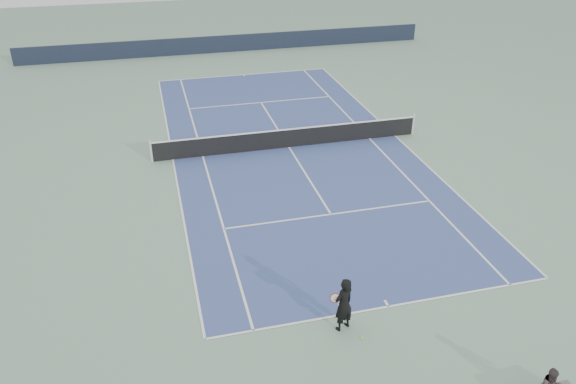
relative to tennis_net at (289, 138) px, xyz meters
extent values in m
plane|color=gray|center=(0.00, 0.00, -0.50)|extent=(80.00, 80.00, 0.00)
cube|color=#364980|center=(0.00, 0.00, -0.50)|extent=(10.97, 23.77, 0.01)
cylinder|color=silver|center=(-6.40, 0.00, 0.03)|extent=(0.10, 0.10, 1.07)
cylinder|color=silver|center=(6.40, 0.00, 0.03)|extent=(0.10, 0.10, 1.07)
cube|color=black|center=(0.00, 0.00, -0.04)|extent=(12.80, 0.03, 0.90)
cube|color=white|center=(0.00, 0.00, 0.43)|extent=(12.80, 0.04, 0.06)
cube|color=black|center=(0.00, 17.88, 0.10)|extent=(30.00, 0.25, 1.20)
imported|color=black|center=(-1.64, -12.38, 0.35)|extent=(0.78, 0.68, 1.71)
torus|color=#A00D1C|center=(-1.92, -12.44, 0.68)|extent=(0.34, 0.18, 0.36)
cylinder|color=white|center=(-1.92, -12.44, 0.68)|extent=(0.29, 0.14, 0.32)
cylinder|color=white|center=(-1.80, -12.40, 0.42)|extent=(0.08, 0.13, 0.27)
sphere|color=#D0DC2D|center=(-1.26, -12.95, -0.47)|extent=(0.07, 0.07, 0.07)
camera|label=1|loc=(-6.15, -23.71, 10.60)|focal=35.00mm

